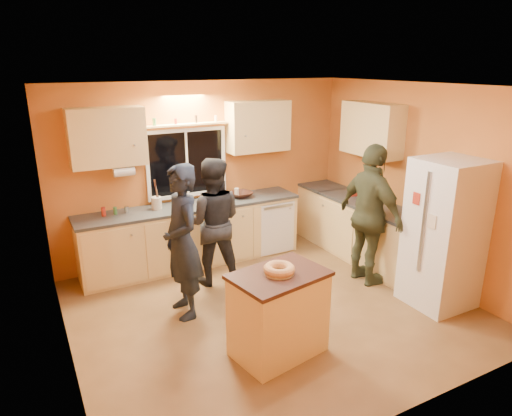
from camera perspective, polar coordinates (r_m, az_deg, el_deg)
ground at (r=5.64m, az=1.98°, el=-12.50°), size 4.50×4.50×0.00m
room_shell at (r=5.43m, az=1.09°, el=4.74°), size 4.54×4.04×2.61m
back_counter at (r=6.83m, az=-5.01°, el=-2.77°), size 4.23×0.62×0.90m
right_counter at (r=6.87m, az=14.14°, el=-3.14°), size 0.62×1.84×0.90m
refrigerator at (r=5.85m, az=22.48°, el=-3.02°), size 0.72×0.70×1.80m
island at (r=4.68m, az=2.82°, el=-12.99°), size 1.01×0.78×0.89m
bundt_pastry at (r=4.45m, az=2.92°, el=-7.64°), size 0.31×0.31×0.09m
person_left at (r=5.23m, az=-9.22°, el=-4.25°), size 0.43×0.66×1.80m
person_center at (r=5.99m, az=-5.50°, el=-1.74°), size 1.01×0.92×1.70m
person_right at (r=6.11m, az=14.12°, el=-0.92°), size 0.47×1.10×1.88m
mixing_bowl at (r=6.87m, az=-1.90°, el=1.71°), size 0.37×0.37×0.08m
utensil_crock at (r=6.44m, az=-12.32°, el=0.61°), size 0.14×0.14×0.17m
potted_plant at (r=6.11m, az=19.10°, el=-0.20°), size 0.36×0.33×0.32m
red_box at (r=7.12m, az=12.22°, el=1.83°), size 0.18×0.15×0.07m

